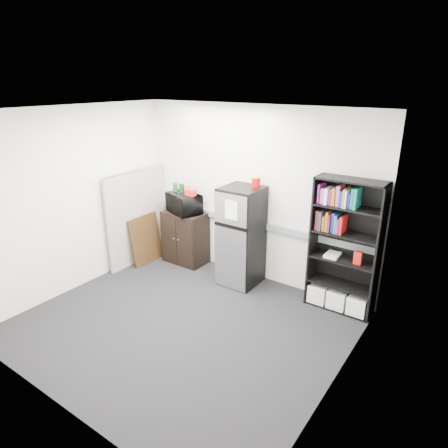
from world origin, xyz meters
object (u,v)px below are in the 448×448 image
object	(u,v)px
bookshelf	(345,248)
microwave	(184,203)
cubicle_partition	(137,217)
cabinet	(185,237)
refrigerator	(241,236)

from	to	relation	value
bookshelf	microwave	world-z (taller)	bookshelf
microwave	cubicle_partition	bearing A→B (deg)	-130.68
cabinet	refrigerator	xyz separation A→B (m)	(1.19, -0.08, 0.31)
cabinet	refrigerator	distance (m)	1.23
bookshelf	microwave	size ratio (longest dim) A/B	3.11
cabinet	refrigerator	size ratio (longest dim) A/B	0.59
bookshelf	cabinet	world-z (taller)	bookshelf
microwave	refrigerator	distance (m)	1.23
bookshelf	refrigerator	world-z (taller)	bookshelf
cubicle_partition	refrigerator	xyz separation A→B (m)	(1.88, 0.34, -0.04)
refrigerator	microwave	bearing A→B (deg)	176.66
cubicle_partition	microwave	world-z (taller)	cubicle_partition
cabinet	microwave	bearing A→B (deg)	-90.00
cabinet	cubicle_partition	bearing A→B (deg)	-148.87
bookshelf	refrigerator	xyz separation A→B (m)	(-1.55, -0.14, -0.14)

